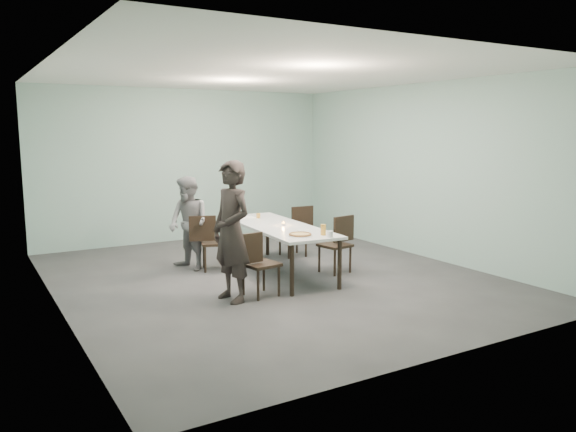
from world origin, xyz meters
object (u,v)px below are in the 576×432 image
diner_far (189,223)px  side_plate (303,230)px  chair_far_right (297,227)px  water_tumbler (330,234)px  beer_glass (323,230)px  diner_near (232,232)px  chair_near_right (339,240)px  tealight (283,224)px  chair_far_left (210,239)px  chair_near_left (256,260)px  table (278,229)px  pizza (300,235)px  amber_tumbler (258,216)px

diner_far → side_plate: 1.91m
chair_far_right → water_tumbler: bearing=73.4°
side_plate → beer_glass: bearing=-84.2°
chair_far_right → diner_near: diner_near is taller
chair_near_right → tealight: 0.91m
diner_far → chair_far_left: bearing=37.9°
chair_near_right → beer_glass: 1.00m
chair_near_left → tealight: (0.94, 0.89, 0.27)m
chair_near_right → diner_far: (-1.96, 1.32, 0.24)m
table → diner_far: 1.43m
side_plate → tealight: size_ratio=3.21×
diner_far → water_tumbler: bearing=12.6°
table → chair_far_left: (-0.84, 0.71, -0.19)m
chair_near_left → side_plate: (0.97, 0.38, 0.25)m
chair_near_right → beer_glass: bearing=31.2°
water_tumbler → beer_glass: bearing=83.3°
chair_near_right → pizza: 1.18m
chair_far_left → tealight: 1.22m
chair_far_left → chair_near_right: 2.03m
beer_glass → chair_far_left: bearing=119.0°
side_plate → chair_near_left: bearing=-158.7°
chair_near_right → chair_far_right: bearing=-101.7°
chair_near_left → side_plate: bearing=13.2°
pizza → side_plate: bearing=52.7°
diner_far → chair_far_right: bearing=72.9°
pizza → chair_near_left: bearing=-177.4°
chair_near_right → beer_glass: size_ratio=5.80×
table → amber_tumbler: size_ratio=33.25×
chair_far_left → diner_far: size_ratio=0.59×
chair_far_right → side_plate: size_ratio=4.83×
chair_far_right → amber_tumbler: size_ratio=10.88×
diner_near → side_plate: bearing=95.9°
diner_near → pizza: 1.06m
side_plate → chair_far_left: bearing=125.4°
chair_near_right → pizza: chair_near_right is taller
chair_far_left → chair_near_left: bearing=-72.8°
chair_far_right → tealight: bearing=52.7°
chair_near_right → amber_tumbler: size_ratio=10.88×
table → water_tumbler: (0.11, -1.25, 0.10)m
chair_near_left → diner_near: bearing=169.3°
chair_far_right → amber_tumbler: 0.88m
side_plate → water_tumbler: 0.66m
diner_near → diner_far: bearing=166.9°
diner_near → water_tumbler: size_ratio=20.23×
table → diner_far: size_ratio=1.79×
diner_near → water_tumbler: bearing=68.0°
diner_near → water_tumbler: 1.37m
table → amber_tumbler: 0.79m
water_tumbler → pizza: bearing=132.9°
side_plate → amber_tumbler: amber_tumbler is taller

